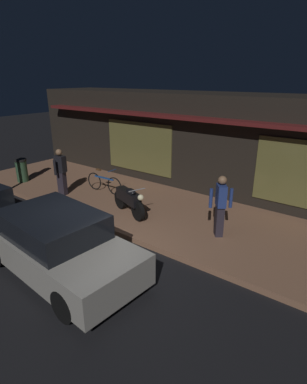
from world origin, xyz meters
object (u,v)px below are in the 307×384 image
object	(u,v)px
motorcycle	(129,199)
parked_car_far	(58,244)
person_photographer	(61,171)
trash_bin	(22,170)
bicycle_parked	(104,183)
person_bystander	(220,205)

from	to	relation	value
motorcycle	parked_car_far	xyz separation A→B (m)	(0.60, -3.05, 0.06)
person_photographer	trash_bin	distance (m)	2.59
person_photographer	motorcycle	bearing A→B (deg)	2.95
bicycle_parked	trash_bin	bearing A→B (deg)	-162.65
motorcycle	person_photographer	bearing A→B (deg)	-177.05
person_photographer	person_bystander	bearing A→B (deg)	5.76
person_bystander	parked_car_far	world-z (taller)	person_bystander
trash_bin	person_photographer	bearing A→B (deg)	0.69
person_photographer	parked_car_far	size ratio (longest dim) A/B	0.40
bicycle_parked	parked_car_far	distance (m)	4.78
trash_bin	parked_car_far	bearing A→B (deg)	-24.69
motorcycle	person_bystander	distance (m)	2.86
motorcycle	parked_car_far	bearing A→B (deg)	-78.88
bicycle_parked	parked_car_far	xyz separation A→B (m)	(2.65, -3.98, 0.20)
person_photographer	parked_car_far	distance (m)	4.67
person_bystander	trash_bin	bearing A→B (deg)	-175.77
bicycle_parked	motorcycle	bearing A→B (deg)	-24.37
trash_bin	parked_car_far	size ratio (longest dim) A/B	0.22
trash_bin	motorcycle	bearing A→B (deg)	1.92
motorcycle	parked_car_far	size ratio (longest dim) A/B	0.39
parked_car_far	bicycle_parked	bearing A→B (deg)	123.65
person_bystander	trash_bin	size ratio (longest dim) A/B	1.80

